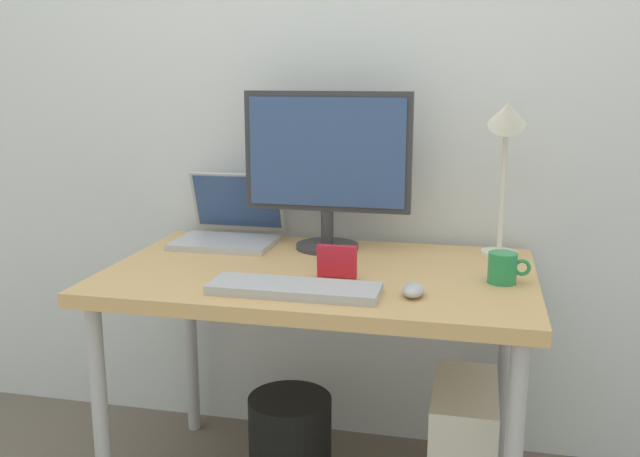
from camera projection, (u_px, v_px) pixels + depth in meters
back_wall at (349, 67)px, 2.31m from camera, size 4.40×0.04×2.60m
desk at (320, 291)px, 2.04m from camera, size 1.21×0.75×0.73m
monitor at (327, 161)px, 2.20m from camera, size 0.53×0.20×0.50m
laptop at (230, 225)px, 2.34m from camera, size 0.32×0.28×0.22m
desk_lamp at (506, 140)px, 2.06m from camera, size 0.11×0.16×0.50m
keyboard at (294, 289)px, 1.80m from camera, size 0.44×0.14×0.02m
mouse at (413, 290)px, 1.77m from camera, size 0.06×0.09×0.03m
coffee_mug at (503, 268)px, 1.88m from camera, size 0.11×0.08×0.08m
photo_frame at (337, 261)px, 1.92m from camera, size 0.11×0.02×0.09m
computer_tower at (462, 455)px, 2.02m from camera, size 0.18×0.36×0.42m
wastebasket at (290, 442)px, 2.21m from camera, size 0.26×0.26×0.30m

